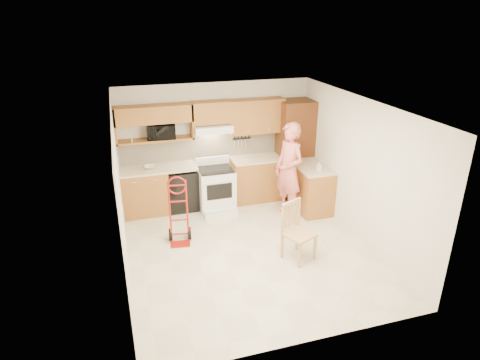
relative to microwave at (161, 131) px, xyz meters
name	(u,v)px	position (x,y,z in m)	size (l,w,h in m)	color
floor	(248,250)	(1.13, -2.08, -1.65)	(4.00, 4.50, 0.02)	beige
ceiling	(250,105)	(1.13, -2.08, 0.87)	(4.00, 4.50, 0.02)	white
wall_back	(216,143)	(1.13, 0.17, -0.39)	(4.00, 0.02, 2.50)	silver
wall_front	(310,258)	(1.13, -4.34, -0.39)	(4.00, 0.02, 2.50)	silver
wall_left	(120,198)	(-0.88, -2.08, -0.39)	(0.02, 4.50, 2.50)	silver
wall_right	(359,170)	(3.14, -2.08, -0.39)	(0.02, 4.50, 2.50)	silver
backsplash	(216,145)	(1.13, 0.15, -0.44)	(3.92, 0.03, 0.55)	beige
lower_cab_left	(145,192)	(-0.42, -0.14, -1.19)	(0.90, 0.60, 0.90)	#985F23
dishwasher	(182,189)	(0.33, -0.14, -1.21)	(0.60, 0.60, 0.85)	black
lower_cab_right	(258,179)	(1.96, -0.14, -1.19)	(1.14, 0.60, 0.90)	#985F23
countertop_left	(158,168)	(-0.12, -0.13, -0.72)	(1.50, 0.63, 0.04)	beige
countertop_right	(258,158)	(1.96, -0.13, -0.72)	(1.14, 0.63, 0.04)	beige
cab_return_right	(311,189)	(2.83, -0.94, -1.19)	(0.60, 1.00, 0.90)	#985F23
countertop_return	(312,167)	(2.83, -0.94, -0.72)	(0.63, 1.00, 0.04)	beige
pantry_tall	(294,149)	(2.78, -0.14, -0.59)	(0.70, 0.60, 2.10)	#4F2510
upper_cab_left	(153,114)	(-0.12, 0.00, 0.34)	(1.50, 0.33, 0.34)	#985F23
upper_shelf_mw	(155,140)	(-0.12, 0.00, -0.17)	(1.50, 0.33, 0.04)	#985F23
upper_cab_center	(211,112)	(1.01, 0.00, 0.30)	(0.76, 0.33, 0.44)	#985F23
upper_cab_right	(257,116)	(1.96, 0.00, 0.16)	(1.14, 0.33, 0.70)	#985F23
range_hood	(212,128)	(1.01, -0.06, -0.01)	(0.76, 0.46, 0.14)	white
knife_strip	(242,142)	(1.68, 0.12, -0.40)	(0.40, 0.05, 0.29)	black
microwave	(161,131)	(0.00, 0.00, 0.00)	(0.54, 0.37, 0.30)	black
range	(217,186)	(0.98, -0.44, -1.12)	(0.71, 0.93, 1.04)	white
person	(289,171)	(2.28, -1.04, -0.69)	(0.69, 0.45, 1.89)	#E06A67
hand_truck	(179,214)	(0.05, -1.50, -1.07)	(0.45, 0.41, 1.14)	#A81A10
dining_chair	(299,232)	(1.83, -2.57, -1.15)	(0.44, 0.48, 0.98)	tan
soap_bottle	(319,166)	(2.83, -1.21, -0.61)	(0.08, 0.08, 0.18)	white
bowl	(150,167)	(-0.28, -0.14, -0.67)	(0.22, 0.22, 0.05)	white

